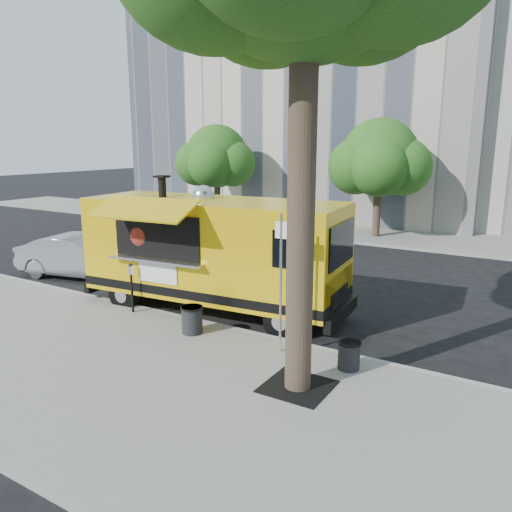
{
  "coord_description": "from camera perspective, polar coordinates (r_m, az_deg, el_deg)",
  "views": [
    {
      "loc": [
        6.32,
        -10.4,
        4.56
      ],
      "look_at": [
        0.0,
        0.0,
        1.77
      ],
      "focal_mm": 35.0,
      "sensor_mm": 36.0,
      "label": 1
    }
  ],
  "objects": [
    {
      "name": "far_tree_b",
      "position": [
        24.24,
        13.95,
        10.83
      ],
      "size": [
        3.6,
        3.6,
        5.5
      ],
      "color": "#33261C",
      "rests_on": "far_sidewalk"
    },
    {
      "name": "building_left",
      "position": [
        36.19,
        8.01,
        24.66
      ],
      "size": [
        22.0,
        14.0,
        24.0
      ],
      "primitive_type": "cube",
      "color": "#C1B5A1",
      "rests_on": "ground"
    },
    {
      "name": "tree_well",
      "position": [
        9.54,
        4.76,
        -14.63
      ],
      "size": [
        1.2,
        1.2,
        0.02
      ],
      "primitive_type": "cube",
      "color": "black",
      "rests_on": "sidewalk"
    },
    {
      "name": "far_sidewalk",
      "position": [
        25.12,
        16.21,
        2.11
      ],
      "size": [
        60.0,
        5.0,
        0.15
      ],
      "primitive_type": "cube",
      "color": "gray",
      "rests_on": "ground"
    },
    {
      "name": "parking_meter",
      "position": [
        13.47,
        -14.05,
        -2.88
      ],
      "size": [
        0.11,
        0.11,
        1.33
      ],
      "color": "black",
      "rests_on": "sidewalk"
    },
    {
      "name": "sign_post",
      "position": [
        10.41,
        2.86,
        -2.19
      ],
      "size": [
        0.28,
        0.06,
        3.0
      ],
      "color": "silver",
      "rests_on": "sidewalk"
    },
    {
      "name": "far_tree_a",
      "position": [
        27.97,
        -4.52,
        11.27
      ],
      "size": [
        3.42,
        3.42,
        5.36
      ],
      "color": "#33261C",
      "rests_on": "far_sidewalk"
    },
    {
      "name": "ground",
      "position": [
        12.99,
        -0.01,
        -7.63
      ],
      "size": [
        120.0,
        120.0,
        0.0
      ],
      "primitive_type": "plane",
      "color": "black",
      "rests_on": "ground"
    },
    {
      "name": "trash_bin_right",
      "position": [
        10.23,
        10.58,
        -10.96
      ],
      "size": [
        0.48,
        0.48,
        0.57
      ],
      "color": "black",
      "rests_on": "sidewalk"
    },
    {
      "name": "sedan",
      "position": [
        18.09,
        -19.4,
        -0.06
      ],
      "size": [
        4.64,
        2.49,
        1.45
      ],
      "primitive_type": "imported",
      "rotation": [
        0.0,
        0.0,
        1.8
      ],
      "color": "#A2A3A9",
      "rests_on": "ground"
    },
    {
      "name": "trash_bin_left",
      "position": [
        11.92,
        -7.33,
        -7.15
      ],
      "size": [
        0.54,
        0.54,
        0.64
      ],
      "color": "black",
      "rests_on": "sidewalk"
    },
    {
      "name": "food_truck",
      "position": [
        13.44,
        -5.03,
        0.62
      ],
      "size": [
        7.52,
        3.91,
        3.64
      ],
      "rotation": [
        0.0,
        0.0,
        0.09
      ],
      "color": "#DDB00B",
      "rests_on": "ground"
    },
    {
      "name": "curb",
      "position": [
        12.23,
        -2.29,
        -8.6
      ],
      "size": [
        60.0,
        0.14,
        0.16
      ],
      "primitive_type": "cube",
      "color": "#999993",
      "rests_on": "ground"
    },
    {
      "name": "sidewalk",
      "position": [
        10.05,
        -12.3,
        -13.91
      ],
      "size": [
        60.0,
        6.0,
        0.15
      ],
      "primitive_type": "cube",
      "color": "gray",
      "rests_on": "ground"
    }
  ]
}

